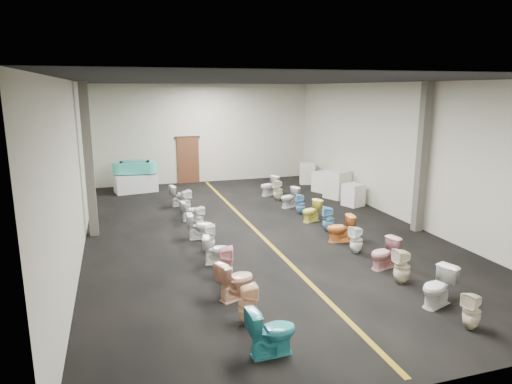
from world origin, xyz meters
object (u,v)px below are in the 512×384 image
at_px(display_table, 136,183).
at_px(appliance_crate_a, 353,195).
at_px(toilet_left_0, 271,331).
at_px(toilet_left_8, 190,211).
at_px(appliance_crate_b, 337,184).
at_px(toilet_left_1, 247,304).
at_px(toilet_right_9, 290,197).
at_px(toilet_right_10, 278,190).
at_px(toilet_left_2, 235,280).
at_px(toilet_left_5, 209,238).
at_px(toilet_right_7, 311,211).
at_px(toilet_left_9, 185,201).
at_px(toilet_right_2, 402,266).
at_px(toilet_right_11, 269,186).
at_px(toilet_right_6, 328,219).
at_px(toilet_left_10, 181,195).
at_px(toilet_right_3, 384,253).
at_px(appliance_crate_c, 324,182).
at_px(toilet_right_8, 300,204).
at_px(appliance_crate_d, 307,173).
at_px(toilet_right_5, 340,228).
at_px(bathtub, 135,167).
at_px(toilet_right_1, 438,287).
at_px(toilet_left_7, 199,218).
at_px(toilet_left_6, 200,226).
at_px(toilet_right_0, 472,311).
at_px(toilet_left_3, 225,264).
at_px(toilet_left_4, 217,250).

bearing_deg(display_table, appliance_crate_a, -32.30).
xyz_separation_m(toilet_left_0, toilet_left_8, (0.01, 8.23, -0.08)).
height_order(appliance_crate_b, toilet_left_1, appliance_crate_b).
bearing_deg(toilet_right_9, toilet_right_10, 162.63).
relative_size(toilet_left_2, toilet_right_9, 1.12).
distance_m(toilet_left_5, toilet_right_7, 4.15).
xyz_separation_m(toilet_left_1, toilet_left_9, (0.09, 8.13, 0.02)).
xyz_separation_m(appliance_crate_b, toilet_right_2, (-2.44, -7.90, -0.15)).
height_order(toilet_left_0, toilet_right_11, toilet_left_0).
bearing_deg(display_table, toilet_left_2, -82.47).
height_order(toilet_left_8, toilet_right_6, toilet_right_6).
bearing_deg(toilet_left_10, toilet_right_3, -161.39).
distance_m(appliance_crate_c, toilet_right_8, 3.82).
xyz_separation_m(appliance_crate_d, toilet_right_5, (-2.41, -7.88, -0.08)).
bearing_deg(appliance_crate_c, bathtub, 163.21).
bearing_deg(toilet_right_7, toilet_right_5, -21.13).
distance_m(display_table, toilet_left_0, 13.29).
height_order(appliance_crate_c, toilet_left_5, appliance_crate_c).
distance_m(appliance_crate_a, toilet_right_1, 8.09).
relative_size(toilet_right_8, toilet_right_9, 0.97).
bearing_deg(appliance_crate_b, toilet_left_8, -166.71).
height_order(appliance_crate_c, toilet_right_11, appliance_crate_c).
distance_m(appliance_crate_d, toilet_left_7, 8.10).
xyz_separation_m(toilet_left_0, toilet_left_6, (-0.03, 6.26, -0.03)).
distance_m(appliance_crate_d, toilet_left_5, 9.66).
distance_m(appliance_crate_c, toilet_right_9, 3.12).
bearing_deg(display_table, toilet_right_0, -68.82).
relative_size(appliance_crate_c, toilet_left_7, 1.24).
xyz_separation_m(toilet_right_5, toilet_right_8, (0.07, 3.08, -0.03)).
xyz_separation_m(toilet_left_6, toilet_left_10, (0.01, 4.04, 0.01)).
bearing_deg(toilet_right_3, toilet_left_0, -69.08).
relative_size(toilet_left_9, toilet_right_6, 1.05).
distance_m(appliance_crate_a, toilet_right_3, 6.14).
xyz_separation_m(toilet_left_9, toilet_right_8, (3.81, -1.36, -0.05)).
xyz_separation_m(toilet_right_1, toilet_right_2, (-0.05, 1.15, 0.00)).
height_order(appliance_crate_d, toilet_left_7, appliance_crate_d).
bearing_deg(toilet_right_3, toilet_left_3, -110.19).
distance_m(toilet_right_7, toilet_right_9, 1.95).
xyz_separation_m(toilet_left_7, toilet_right_6, (3.75, -1.48, 0.04)).
xyz_separation_m(toilet_left_7, toilet_left_8, (-0.10, 0.97, -0.01)).
relative_size(toilet_left_2, toilet_right_2, 1.03).
bearing_deg(toilet_left_1, toilet_right_5, -44.08).
bearing_deg(toilet_left_5, toilet_left_2, -172.45).
bearing_deg(toilet_left_4, display_table, 24.05).
bearing_deg(toilet_right_5, toilet_left_8, -125.47).
bearing_deg(toilet_right_9, appliance_crate_b, 89.81).
relative_size(bathtub, toilet_left_3, 2.25).
height_order(appliance_crate_b, toilet_right_11, appliance_crate_b).
bearing_deg(toilet_left_4, toilet_right_7, -39.78).
xyz_separation_m(appliance_crate_d, toilet_left_8, (-6.14, -4.43, -0.14)).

